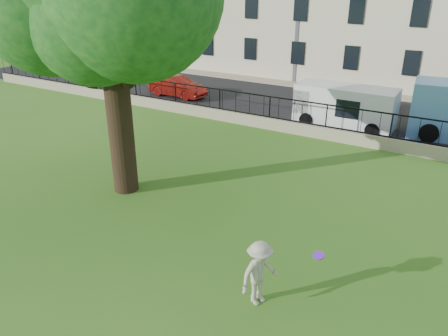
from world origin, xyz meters
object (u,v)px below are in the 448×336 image
Objects in this scene: red_sedan at (177,87)px; white_van at (345,107)px; frisbee at (319,255)px; man at (259,273)px.

white_van is (11.19, -0.48, 0.41)m from red_sedan.
red_sedan is at bearing 135.64° from frisbee.
frisbee reaches higher than red_sedan.
frisbee is 0.05× the size of white_van.
man is at bearing -80.73° from white_van.
man is 6.29× the size of frisbee.
frisbee is (1.18, 0.66, 0.53)m from man.
white_van is at bearing 28.31° from man.
white_van is (-2.31, 14.53, 0.21)m from man.
frisbee is 0.07× the size of red_sedan.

